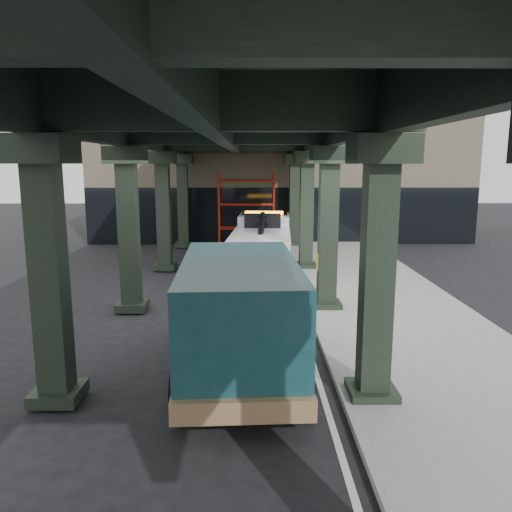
{
  "coord_description": "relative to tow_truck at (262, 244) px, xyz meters",
  "views": [
    {
      "loc": [
        0.31,
        -12.91,
        4.5
      ],
      "look_at": [
        0.43,
        2.2,
        1.7
      ],
      "focal_mm": 35.0,
      "sensor_mm": 36.0,
      "label": 1
    }
  ],
  "objects": [
    {
      "name": "towed_van",
      "position": [
        -0.7,
        -9.89,
        0.12
      ],
      "size": [
        2.78,
        6.41,
        2.56
      ],
      "rotation": [
        0.0,
        0.0,
        0.05
      ],
      "color": "#123B40",
      "rests_on": "ground"
    },
    {
      "name": "lane_stripe",
      "position": [
        0.97,
        -5.26,
        -1.25
      ],
      "size": [
        0.12,
        38.0,
        0.01
      ],
      "primitive_type": "cube",
      "color": "silver",
      "rests_on": "ground"
    },
    {
      "name": "scaffolding",
      "position": [
        -0.73,
        7.38,
        0.85
      ],
      "size": [
        3.08,
        0.88,
        4.0
      ],
      "color": "red",
      "rests_on": "ground"
    },
    {
      "name": "building",
      "position": [
        1.27,
        12.74,
        2.74
      ],
      "size": [
        22.0,
        10.0,
        8.0
      ],
      "primitive_type": "cube",
      "color": "#C6B793",
      "rests_on": "ground"
    },
    {
      "name": "ground",
      "position": [
        -0.73,
        -7.26,
        -1.26
      ],
      "size": [
        90.0,
        90.0,
        0.0
      ],
      "primitive_type": "plane",
      "color": "black",
      "rests_on": "ground"
    },
    {
      "name": "viaduct",
      "position": [
        -1.13,
        -5.26,
        4.2
      ],
      "size": [
        7.4,
        32.0,
        6.4
      ],
      "color": "black",
      "rests_on": "ground"
    },
    {
      "name": "sidewalk",
      "position": [
        3.77,
        -5.26,
        -1.18
      ],
      "size": [
        5.0,
        40.0,
        0.15
      ],
      "primitive_type": "cube",
      "color": "gray",
      "rests_on": "ground"
    },
    {
      "name": "tow_truck",
      "position": [
        0.0,
        0.0,
        0.0
      ],
      "size": [
        2.72,
        7.98,
        2.58
      ],
      "rotation": [
        0.0,
        0.0,
        -0.06
      ],
      "color": "black",
      "rests_on": "ground"
    }
  ]
}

